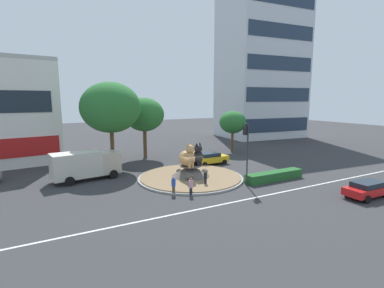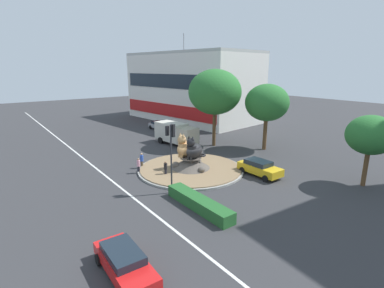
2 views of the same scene
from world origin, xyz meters
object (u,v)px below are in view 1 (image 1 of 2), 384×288
(broadleaf_tree_behind_island, at_px, (111,108))
(second_tree_near_tower, at_px, (233,122))
(office_tower, at_px, (261,66))
(pedestrian_pink_shirt, at_px, (191,187))
(pedestrian_blue_shirt, at_px, (174,185))
(cat_statue_black, at_px, (195,156))
(third_tree_left, at_px, (144,115))
(sedan_on_far_lane, at_px, (211,158))
(pedestrian_black_shirt, at_px, (205,178))
(delivery_box_truck, at_px, (86,164))
(traffic_light_mast, at_px, (246,141))
(cat_statue_calico, at_px, (188,157))
(hatchback_near_shophouse, at_px, (369,188))

(broadleaf_tree_behind_island, distance_m, second_tree_near_tower, 18.95)
(office_tower, xyz_separation_m, pedestrian_pink_shirt, (-31.75, -27.82, -14.29))
(pedestrian_pink_shirt, relative_size, pedestrian_blue_shirt, 0.94)
(cat_statue_black, bearing_deg, third_tree_left, 170.23)
(office_tower, relative_size, pedestrian_blue_shirt, 18.45)
(cat_statue_black, relative_size, sedan_on_far_lane, 0.58)
(office_tower, bearing_deg, pedestrian_blue_shirt, -136.42)
(broadleaf_tree_behind_island, height_order, pedestrian_black_shirt, broadleaf_tree_behind_island)
(second_tree_near_tower, bearing_deg, third_tree_left, 169.95)
(cat_statue_black, xyz_separation_m, delivery_box_truck, (-10.24, 4.63, -0.68))
(delivery_box_truck, bearing_deg, pedestrian_blue_shirt, -62.84)
(second_tree_near_tower, distance_m, pedestrian_pink_shirt, 21.47)
(office_tower, height_order, delivery_box_truck, office_tower)
(broadleaf_tree_behind_island, distance_m, pedestrian_blue_shirt, 13.98)
(office_tower, distance_m, second_tree_near_tower, 23.59)
(traffic_light_mast, relative_size, delivery_box_truck, 0.86)
(delivery_box_truck, bearing_deg, traffic_light_mast, -43.61)
(cat_statue_black, bearing_deg, pedestrian_blue_shirt, -63.67)
(broadleaf_tree_behind_island, relative_size, third_tree_left, 1.21)
(office_tower, height_order, pedestrian_pink_shirt, office_tower)
(sedan_on_far_lane, relative_size, delivery_box_truck, 0.65)
(cat_statue_calico, xyz_separation_m, sedan_on_far_lane, (5.74, 4.84, -1.56))
(third_tree_left, height_order, pedestrian_black_shirt, third_tree_left)
(traffic_light_mast, xyz_separation_m, pedestrian_black_shirt, (-3.54, 1.55, -3.48))
(office_tower, bearing_deg, third_tree_left, -156.06)
(broadleaf_tree_behind_island, xyz_separation_m, second_tree_near_tower, (18.70, 1.64, -2.56))
(second_tree_near_tower, height_order, sedan_on_far_lane, second_tree_near_tower)
(second_tree_near_tower, xyz_separation_m, sedan_on_far_lane, (-7.35, -5.53, -3.87))
(broadleaf_tree_behind_island, bearing_deg, traffic_light_mast, -53.53)
(cat_statue_black, xyz_separation_m, traffic_light_mast, (3.00, -4.57, 1.99))
(traffic_light_mast, bearing_deg, cat_statue_calico, 35.62)
(third_tree_left, xyz_separation_m, delivery_box_truck, (-8.99, -7.84, -4.44))
(traffic_light_mast, xyz_separation_m, second_tree_near_tower, (9.07, 14.67, 0.38))
(delivery_box_truck, bearing_deg, third_tree_left, 32.26)
(broadleaf_tree_behind_island, relative_size, delivery_box_truck, 1.48)
(cat_statue_calico, height_order, pedestrian_blue_shirt, cat_statue_calico)
(pedestrian_black_shirt, bearing_deg, cat_statue_calico, -85.63)
(cat_statue_calico, relative_size, pedestrian_blue_shirt, 1.62)
(cat_statue_calico, relative_size, second_tree_near_tower, 0.41)
(broadleaf_tree_behind_island, distance_m, hatchback_near_shophouse, 27.32)
(traffic_light_mast, height_order, pedestrian_black_shirt, traffic_light_mast)
(second_tree_near_tower, xyz_separation_m, delivery_box_truck, (-22.30, -5.48, -3.05))
(delivery_box_truck, bearing_deg, office_tower, 16.55)
(traffic_light_mast, height_order, pedestrian_blue_shirt, traffic_light_mast)
(pedestrian_pink_shirt, xyz_separation_m, sedan_on_far_lane, (7.70, 9.28, -0.01))
(office_tower, relative_size, broadleaf_tree_behind_island, 2.96)
(pedestrian_black_shirt, xyz_separation_m, sedan_on_far_lane, (5.26, 7.60, -0.02))
(second_tree_near_tower, height_order, pedestrian_pink_shirt, second_tree_near_tower)
(cat_statue_black, xyz_separation_m, hatchback_near_shophouse, (10.15, -12.08, -1.57))
(third_tree_left, distance_m, sedan_on_far_lane, 11.20)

